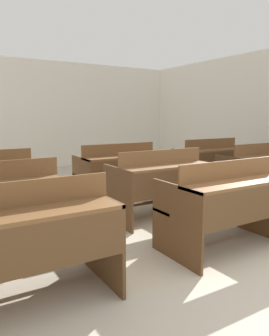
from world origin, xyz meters
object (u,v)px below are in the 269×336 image
object	(u,v)px
bench_third_right	(211,161)
bench_front_center	(228,202)
bench_third_center	(119,170)
bench_second_right	(261,169)
bench_second_center	(161,182)
bench_front_left	(24,240)

from	to	relation	value
bench_third_right	bench_front_center	bearing A→B (deg)	-131.18
bench_third_center	bench_third_right	bearing A→B (deg)	0.49
bench_third_right	bench_second_right	bearing A→B (deg)	-91.09
bench_front_center	bench_second_right	world-z (taller)	same
bench_second_center	bench_third_center	distance (m)	1.14
bench_third_center	bench_second_center	bearing A→B (deg)	-89.90
bench_second_center	bench_front_left	bearing A→B (deg)	-150.40
bench_front_center	bench_second_right	bearing A→B (deg)	29.97
bench_front_center	bench_third_right	xyz separation A→B (m)	(2.04, 2.33, 0.00)
bench_front_left	bench_front_center	world-z (taller)	same
bench_second_center	bench_second_right	distance (m)	2.00
bench_second_right	bench_third_center	distance (m)	2.31
bench_third_center	bench_front_left	bearing A→B (deg)	-131.44
bench_second_right	bench_third_right	world-z (taller)	same
bench_third_center	bench_third_right	xyz separation A→B (m)	(2.02, 0.02, 0.00)
bench_front_left	bench_third_right	world-z (taller)	same
bench_front_left	bench_third_center	xyz separation A→B (m)	(2.02, 2.29, 0.00)
bench_front_left	bench_third_center	distance (m)	3.06
bench_front_center	bench_second_center	xyz separation A→B (m)	(0.02, 1.18, 0.00)
bench_second_right	bench_second_center	bearing A→B (deg)	179.68
bench_front_left	bench_front_center	xyz separation A→B (m)	(2.01, -0.03, 0.00)
bench_second_right	bench_front_left	bearing A→B (deg)	-164.20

